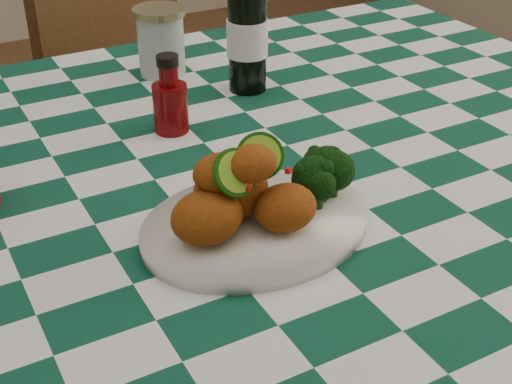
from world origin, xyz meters
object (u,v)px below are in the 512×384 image
plate (256,226)px  mason_jar (161,42)px  ketchup_bottle (170,94)px  beer_bottle (247,22)px  wooden_chair_right (174,143)px  fried_chicken_pile (248,185)px

plate → mason_jar: 0.53m
ketchup_bottle → mason_jar: (0.08, 0.22, -0.00)m
mason_jar → beer_bottle: beer_bottle is taller
beer_bottle → wooden_chair_right: bearing=84.9°
fried_chicken_pile → wooden_chair_right: wooden_chair_right is taller
fried_chicken_pile → beer_bottle: 0.43m
ketchup_bottle → wooden_chair_right: 0.70m
wooden_chair_right → beer_bottle: bearing=-117.8°
fried_chicken_pile → mason_jar: same height
plate → mason_jar: (0.09, 0.51, 0.05)m
plate → beer_bottle: bearing=63.2°
fried_chicken_pile → ketchup_bottle: (0.03, 0.30, -0.01)m
ketchup_bottle → wooden_chair_right: wooden_chair_right is taller
plate → ketchup_bottle: 0.30m
plate → beer_bottle: size_ratio=1.21×
ketchup_bottle → beer_bottle: (0.17, 0.08, 0.06)m
fried_chicken_pile → ketchup_bottle: ketchup_bottle is taller
plate → mason_jar: mason_jar is taller
wooden_chair_right → fried_chicken_pile: bearing=-128.8°
plate → fried_chicken_pile: size_ratio=1.81×
mason_jar → ketchup_bottle: bearing=-109.1°
fried_chicken_pile → mason_jar: 0.52m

